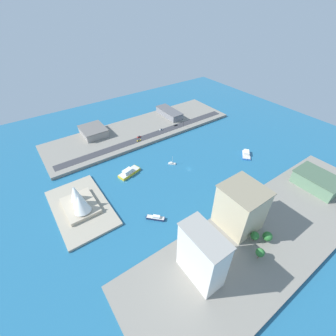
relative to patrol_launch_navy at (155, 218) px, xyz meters
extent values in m
plane|color=#23668E|center=(34.77, -63.46, -1.41)|extent=(440.00, 440.00, 0.00)
cube|color=gray|center=(-61.92, -63.46, 0.20)|extent=(70.00, 240.00, 3.23)
cube|color=gray|center=(131.45, -63.46, 0.20)|extent=(70.00, 240.00, 3.23)
cube|color=#A89E89|center=(45.54, 44.97, -0.41)|extent=(71.61, 42.04, 2.00)
cube|color=#38383D|center=(109.64, -63.46, 1.89)|extent=(10.61, 228.00, 0.15)
cube|color=#1E284C|center=(-0.12, -0.12, -0.42)|extent=(13.02, 12.75, 1.99)
cone|color=#1E284C|center=(5.54, 5.35, -0.42)|extent=(2.54, 2.54, 1.80)
cube|color=white|center=(-0.68, -0.66, 1.54)|extent=(5.87, 5.80, 1.92)
cube|color=beige|center=(-0.12, -0.12, 0.63)|extent=(12.50, 12.24, 0.10)
cube|color=blue|center=(15.96, -129.69, -0.68)|extent=(17.67, 18.31, 1.47)
cone|color=blue|center=(9.98, -123.05, -0.68)|extent=(1.87, 1.87, 1.33)
cube|color=white|center=(17.73, -131.65, 1.40)|extent=(10.11, 10.35, 2.69)
cube|color=beige|center=(15.96, -129.69, 0.11)|extent=(16.96, 17.58, 0.10)
cube|color=white|center=(50.92, -53.71, -0.89)|extent=(7.06, 7.66, 1.06)
cone|color=white|center=(48.28, -56.85, -0.89)|extent=(1.34, 1.34, 0.95)
cube|color=white|center=(51.60, -52.89, 0.29)|extent=(3.41, 3.49, 1.30)
cube|color=beige|center=(50.92, -53.71, -0.31)|extent=(6.78, 7.35, 0.10)
cylinder|color=silver|center=(50.67, -54.00, 4.05)|extent=(0.24, 0.24, 8.81)
cube|color=yellow|center=(62.67, -9.56, -0.01)|extent=(14.34, 23.96, 2.81)
cone|color=yellow|center=(65.84, -21.12, -0.01)|extent=(3.11, 3.11, 2.53)
cube|color=white|center=(62.15, -7.69, 3.23)|extent=(7.77, 10.73, 3.66)
cube|color=beige|center=(62.67, -9.56, 1.45)|extent=(13.77, 23.00, 0.10)
cube|color=#C6B793|center=(-41.85, -47.14, 19.52)|extent=(28.46, 26.41, 35.41)
cube|color=gray|center=(-41.85, -47.14, 37.63)|extent=(29.60, 27.47, 0.80)
cube|color=slate|center=(-54.93, -137.87, 7.77)|extent=(35.90, 24.23, 11.90)
cube|color=#47624A|center=(-54.93, -137.87, 14.12)|extent=(37.33, 25.20, 0.80)
cube|color=gray|center=(140.90, -114.47, 5.87)|extent=(42.16, 16.33, 8.10)
cube|color=#59595C|center=(140.90, -114.47, 10.32)|extent=(43.85, 16.98, 0.80)
cube|color=silver|center=(-55.00, 2.24, 21.56)|extent=(28.80, 14.61, 39.48)
cube|color=#9D9992|center=(-55.00, 2.24, 41.70)|extent=(29.95, 15.20, 0.80)
cube|color=gray|center=(152.31, -8.27, 5.96)|extent=(32.07, 26.83, 8.28)
cube|color=slate|center=(152.31, -8.27, 10.50)|extent=(33.35, 27.90, 0.80)
cylinder|color=black|center=(112.81, -48.16, 2.29)|extent=(0.25, 0.64, 0.64)
cylinder|color=black|center=(114.56, -48.15, 2.29)|extent=(0.25, 0.64, 0.64)
cylinder|color=black|center=(112.82, -51.61, 2.29)|extent=(0.25, 0.64, 0.64)
cylinder|color=black|center=(114.57, -51.60, 2.29)|extent=(0.25, 0.64, 0.64)
cube|color=red|center=(113.69, -49.88, 2.61)|extent=(1.97, 4.94, 0.84)
cube|color=#262D38|center=(113.69, -50.13, 3.31)|extent=(1.73, 2.77, 0.56)
cylinder|color=black|center=(112.29, -80.58, 2.29)|extent=(0.27, 0.65, 0.64)
cylinder|color=black|center=(114.01, -80.62, 2.29)|extent=(0.27, 0.65, 0.64)
cylinder|color=black|center=(112.21, -83.67, 2.29)|extent=(0.27, 0.65, 0.64)
cylinder|color=black|center=(113.93, -83.71, 2.29)|extent=(0.27, 0.65, 0.64)
cube|color=white|center=(113.11, -82.14, 2.60)|extent=(2.03, 4.47, 0.81)
cube|color=#262D38|center=(113.10, -82.36, 3.23)|extent=(1.75, 2.52, 0.46)
cylinder|color=black|center=(111.47, -102.69, 2.29)|extent=(0.25, 0.64, 0.64)
cylinder|color=black|center=(113.03, -102.70, 2.29)|extent=(0.25, 0.64, 0.64)
cylinder|color=black|center=(111.44, -105.91, 2.29)|extent=(0.25, 0.64, 0.64)
cylinder|color=black|center=(113.00, -105.92, 2.29)|extent=(0.25, 0.64, 0.64)
cube|color=black|center=(112.23, -104.31, 2.55)|extent=(1.79, 4.61, 0.73)
cube|color=#262D38|center=(112.23, -104.54, 3.21)|extent=(1.57, 2.58, 0.57)
cylinder|color=black|center=(107.65, -47.60, 2.29)|extent=(0.26, 0.65, 0.64)
cylinder|color=black|center=(106.03, -47.64, 2.29)|extent=(0.26, 0.65, 0.64)
cylinder|color=black|center=(107.58, -44.18, 2.29)|extent=(0.26, 0.65, 0.64)
cylinder|color=black|center=(105.95, -44.22, 2.29)|extent=(0.26, 0.65, 0.64)
cube|color=yellow|center=(106.80, -45.91, 2.56)|extent=(1.94, 4.93, 0.74)
cube|color=#262D38|center=(106.80, -45.67, 3.18)|extent=(1.67, 2.77, 0.49)
cylinder|color=black|center=(103.34, -110.33, 4.57)|extent=(0.18, 0.18, 5.50)
cube|color=black|center=(103.34, -110.33, 7.82)|extent=(0.36, 0.36, 1.00)
sphere|color=red|center=(103.34, -110.33, 8.17)|extent=(0.24, 0.24, 0.24)
sphere|color=yellow|center=(103.34, -110.33, 7.82)|extent=(0.24, 0.24, 0.24)
sphere|color=green|center=(103.34, -110.33, 7.47)|extent=(0.24, 0.24, 0.24)
cube|color=#BCAD93|center=(45.54, 44.97, 2.09)|extent=(32.93, 25.05, 3.00)
cone|color=white|center=(38.19, 44.97, 11.20)|extent=(15.92, 13.62, 17.26)
cone|color=white|center=(45.54, 44.97, 12.98)|extent=(14.73, 11.35, 20.62)
cone|color=white|center=(53.39, 44.97, 10.09)|extent=(11.96, 9.90, 14.49)
cylinder|color=brown|center=(-64.84, -52.52, 3.17)|extent=(0.50, 0.50, 2.70)
sphere|color=#2D7233|center=(-64.84, -52.52, 7.21)|extent=(6.74, 6.74, 6.74)
cylinder|color=brown|center=(-59.44, -45.38, 3.50)|extent=(0.50, 0.50, 3.36)
sphere|color=#2D7233|center=(-59.44, -45.38, 7.59)|extent=(6.03, 6.03, 6.03)
cylinder|color=brown|center=(-70.13, -36.81, 4.04)|extent=(0.50, 0.50, 4.44)
sphere|color=#2D7233|center=(-70.13, -36.81, 8.60)|extent=(5.83, 5.83, 5.83)
camera|label=1|loc=(-102.97, 60.57, 145.24)|focal=24.51mm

